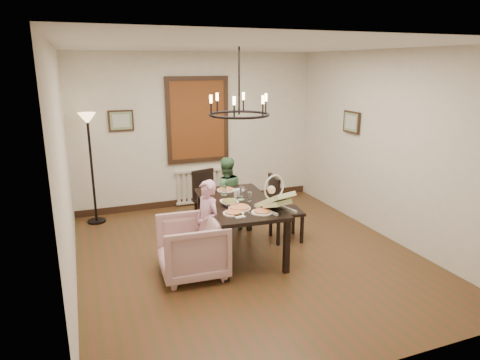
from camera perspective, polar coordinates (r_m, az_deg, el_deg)
room_shell at (r=5.94m, az=-0.15°, el=3.70°), size 4.51×5.00×2.81m
dining_table at (r=5.91m, az=-0.12°, el=-3.64°), size 1.03×1.69×0.76m
chair_far at (r=7.04m, az=-4.12°, el=-2.45°), size 0.50×0.50×0.91m
chair_right at (r=6.44m, az=6.23°, el=-3.68°), size 0.51×0.51×1.02m
armchair at (r=5.44m, az=-6.44°, el=-8.88°), size 0.87×0.85×0.75m
elderly_woman at (r=5.61m, az=-4.36°, el=-6.82°), size 0.33×0.41×0.97m
seated_man at (r=6.85m, az=-1.90°, el=-2.62°), size 0.52×0.43×0.98m
baby_bouncer at (r=5.50m, az=4.75°, el=-2.44°), size 0.48×0.57×0.32m
salad_bowl at (r=5.71m, az=-1.45°, el=-3.02°), size 0.29×0.29×0.07m
pizza_platter at (r=5.55m, az=-0.06°, el=-3.74°), size 0.29×0.29×0.04m
drinking_glass at (r=5.86m, az=1.24°, el=-2.25°), size 0.07×0.07×0.13m
window_blinds at (r=7.87m, az=-5.65°, el=7.96°), size 1.00×0.03×1.40m
radiator at (r=8.14m, az=-5.46°, el=-0.79°), size 0.92×0.12×0.62m
picture_back at (r=7.63m, az=-15.58°, el=7.63°), size 0.42×0.03×0.36m
picture_right at (r=7.41m, az=14.63°, el=7.48°), size 0.03×0.42×0.36m
floor_lamp at (r=7.41m, az=-19.13°, el=1.22°), size 0.30×0.30×1.80m
chandelier at (r=5.62m, az=-0.12°, el=8.72°), size 0.80×0.80×0.04m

